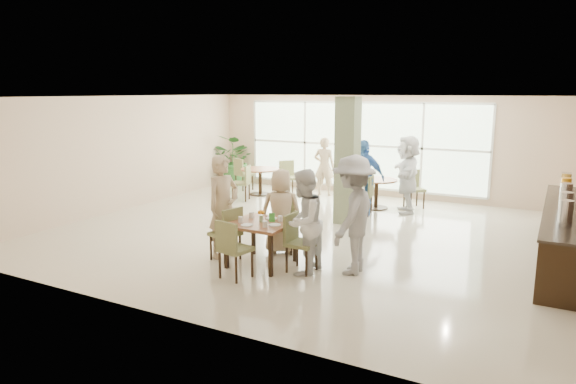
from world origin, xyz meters
The scene contains 20 objects.
ground centered at (0.00, 0.00, 0.00)m, with size 10.00×10.00×0.00m, color beige.
room_shell centered at (0.00, 0.00, 1.70)m, with size 10.00×10.00×10.00m.
window_bank centered at (-0.50, 4.46, 1.40)m, with size 7.00×0.04×7.00m.
column centered at (0.40, 1.20, 1.40)m, with size 0.45×0.45×2.80m, color #5E6949.
main_table centered at (0.19, -2.14, 0.66)m, with size 1.01×1.01×0.75m.
round_table_left centered at (-2.95, 3.02, 0.57)m, with size 1.10×1.10×0.75m.
round_table_right centered at (0.53, 2.90, 0.56)m, with size 1.03×1.03×0.75m.
chairs_main_table centered at (0.20, -2.14, 0.47)m, with size 1.95×2.07×0.95m.
chairs_table_left centered at (-3.01, 2.99, 0.47)m, with size 2.12×1.96×0.95m.
chairs_table_right centered at (0.55, 2.92, 0.47)m, with size 2.11×1.87×0.95m.
tabletop_clutter centered at (0.22, -2.16, 0.81)m, with size 0.75×0.78×0.21m.
buffet_counter centered at (4.70, 0.51, 0.55)m, with size 0.64×4.70×1.95m.
potted_plant centered at (-4.48, 4.00, 0.79)m, with size 1.43×1.43×1.59m, color #2C5F26.
teen_left centered at (-0.63, -2.07, 0.91)m, with size 0.66×0.44×1.82m, color tan.
teen_far centered at (0.16, -1.39, 0.77)m, with size 0.76×0.41×1.55m, color tan.
teen_right centered at (0.99, -2.17, 0.85)m, with size 0.83×0.65×1.70m, color white.
teen_standing centered at (1.69, -1.78, 0.96)m, with size 1.25×0.72×1.93m, color #959597.
adult_a centered at (0.44, 2.10, 0.90)m, with size 1.05×0.60×1.80m, color #4178C4.
adult_b centered at (1.31, 2.84, 0.94)m, with size 1.74×0.75×1.87m, color white.
adult_standing centered at (-1.31, 3.79, 0.83)m, with size 0.60×0.40×1.65m, color tan.
Camera 1 is at (4.53, -9.31, 2.91)m, focal length 32.00 mm.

